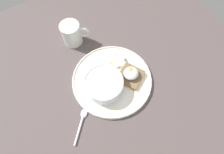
% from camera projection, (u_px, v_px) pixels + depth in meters
% --- Properties ---
extents(ground_plane, '(1.20, 1.20, 0.02)m').
position_uv_depth(ground_plane, '(112.00, 81.00, 0.69)').
color(ground_plane, '#524746').
rests_on(ground_plane, ground).
extents(plate, '(0.31, 0.31, 0.02)m').
position_uv_depth(plate, '(112.00, 79.00, 0.67)').
color(plate, white).
rests_on(plate, ground_plane).
extents(oatmeal_bowl, '(0.14, 0.14, 0.05)m').
position_uv_depth(oatmeal_bowl, '(104.00, 85.00, 0.63)').
color(oatmeal_bowl, white).
rests_on(oatmeal_bowl, plate).
extents(toast_slice, '(0.12, 0.12, 0.02)m').
position_uv_depth(toast_slice, '(130.00, 76.00, 0.67)').
color(toast_slice, brown).
rests_on(toast_slice, plate).
extents(poached_egg, '(0.06, 0.05, 0.03)m').
position_uv_depth(poached_egg, '(131.00, 73.00, 0.65)').
color(poached_egg, white).
rests_on(poached_egg, toast_slice).
extents(banana_slice_front, '(0.04, 0.04, 0.01)m').
position_uv_depth(banana_slice_front, '(116.00, 65.00, 0.69)').
color(banana_slice_front, beige).
rests_on(banana_slice_front, plate).
extents(banana_slice_left, '(0.04, 0.03, 0.02)m').
position_uv_depth(banana_slice_left, '(112.00, 60.00, 0.70)').
color(banana_slice_left, beige).
rests_on(banana_slice_left, plate).
extents(banana_slice_back, '(0.04, 0.03, 0.01)m').
position_uv_depth(banana_slice_back, '(105.00, 66.00, 0.69)').
color(banana_slice_back, beige).
rests_on(banana_slice_back, plate).
extents(banana_slice_right, '(0.03, 0.03, 0.02)m').
position_uv_depth(banana_slice_right, '(122.00, 64.00, 0.69)').
color(banana_slice_right, beige).
rests_on(banana_slice_right, plate).
extents(banana_slice_inner, '(0.05, 0.05, 0.02)m').
position_uv_depth(banana_slice_inner, '(120.00, 59.00, 0.70)').
color(banana_slice_inner, '#F1EAC6').
rests_on(banana_slice_inner, plate).
extents(coffee_mug, '(0.11, 0.08, 0.10)m').
position_uv_depth(coffee_mug, '(72.00, 34.00, 0.72)').
color(coffee_mug, white).
rests_on(coffee_mug, ground_plane).
extents(spoon, '(0.10, 0.10, 0.01)m').
position_uv_depth(spoon, '(82.00, 122.00, 0.61)').
color(spoon, silver).
rests_on(spoon, ground_plane).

